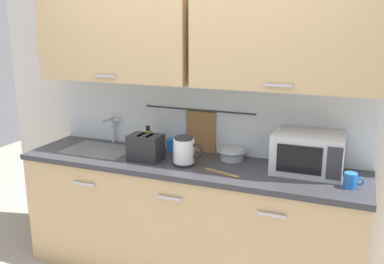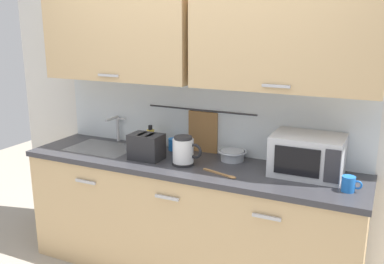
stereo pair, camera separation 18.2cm
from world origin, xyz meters
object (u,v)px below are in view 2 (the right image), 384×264
at_px(microwave, 308,155).
at_px(mixing_bowl, 232,155).
at_px(electric_kettle, 183,151).
at_px(wooden_spoon, 223,175).
at_px(mug_by_kettle, 349,184).
at_px(mug_near_sink, 174,144).
at_px(toaster, 146,147).
at_px(dish_soap_bottle, 151,139).

height_order(microwave, mixing_bowl, microwave).
relative_size(electric_kettle, wooden_spoon, 0.84).
height_order(microwave, mug_by_kettle, microwave).
xyz_separation_m(mug_near_sink, mixing_bowl, (0.51, -0.04, -0.00)).
bearing_deg(microwave, toaster, -171.15).
bearing_deg(dish_soap_bottle, mug_by_kettle, -9.14).
bearing_deg(toaster, dish_soap_bottle, 113.85).
xyz_separation_m(electric_kettle, mug_by_kettle, (1.12, -0.02, -0.05)).
distance_m(mixing_bowl, toaster, 0.64).
bearing_deg(dish_soap_bottle, toaster, -66.15).
height_order(mug_near_sink, toaster, toaster).
distance_m(mug_near_sink, mixing_bowl, 0.51).
bearing_deg(wooden_spoon, electric_kettle, 165.83).
distance_m(mug_near_sink, toaster, 0.30).
xyz_separation_m(mug_near_sink, toaster, (-0.08, -0.28, 0.05)).
height_order(dish_soap_bottle, mixing_bowl, dish_soap_bottle).
xyz_separation_m(microwave, mug_near_sink, (-1.06, 0.11, -0.09)).
bearing_deg(mug_near_sink, electric_kettle, -51.26).
height_order(dish_soap_bottle, wooden_spoon, dish_soap_bottle).
distance_m(microwave, toaster, 1.15).
relative_size(mug_near_sink, mixing_bowl, 0.56).
relative_size(mug_near_sink, mug_by_kettle, 1.00).
relative_size(electric_kettle, mixing_bowl, 1.06).
bearing_deg(electric_kettle, wooden_spoon, -14.17).
height_order(microwave, toaster, microwave).
relative_size(dish_soap_bottle, mug_near_sink, 1.63).
bearing_deg(electric_kettle, mug_by_kettle, -0.97).
height_order(toaster, mug_by_kettle, toaster).
xyz_separation_m(electric_kettle, mug_near_sink, (-0.23, 0.28, -0.05)).
xyz_separation_m(dish_soap_bottle, mug_near_sink, (0.18, 0.06, -0.04)).
bearing_deg(dish_soap_bottle, wooden_spoon, -22.72).
xyz_separation_m(microwave, wooden_spoon, (-0.49, -0.26, -0.13)).
distance_m(electric_kettle, toaster, 0.30).
bearing_deg(electric_kettle, microwave, 11.78).
xyz_separation_m(electric_kettle, mixing_bowl, (0.28, 0.24, -0.06)).
xyz_separation_m(toaster, mug_by_kettle, (1.42, -0.02, -0.05)).
bearing_deg(electric_kettle, mug_near_sink, 128.74).
xyz_separation_m(mug_by_kettle, wooden_spoon, (-0.78, -0.07, -0.04)).
height_order(electric_kettle, mixing_bowl, electric_kettle).
bearing_deg(mug_by_kettle, mixing_bowl, 162.90).
relative_size(microwave, mug_by_kettle, 3.83).
relative_size(dish_soap_bottle, mug_by_kettle, 1.63).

